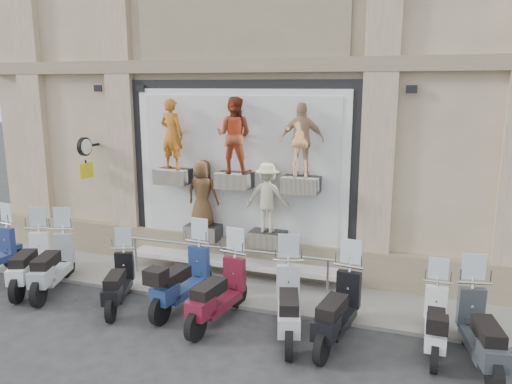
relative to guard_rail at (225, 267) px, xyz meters
The scene contains 15 objects.
ground 2.05m from the guard_rail, 90.00° to the right, with size 90.00×90.00×0.00m, color #2A2A2C.
sidewalk 0.44m from the guard_rail, 90.00° to the left, with size 16.00×2.20×0.08m, color gray.
building 7.46m from the guard_rail, 90.00° to the left, with size 14.00×8.60×12.00m, color beige, non-canonical shape.
shop_vitrine 2.06m from the guard_rail, 84.98° to the left, with size 5.60×0.83×4.30m.
guard_rail is the anchor object (origin of this frame).
clock_sign_bracket 4.57m from the guard_rail, behind, with size 0.10×0.80×1.02m.
scooter_b 4.33m from the guard_rail, 159.62° to the right, with size 0.61×2.09×1.70m, color white, non-canonical shape.
scooter_c 3.76m from the guard_rail, 156.94° to the right, with size 0.62×2.13×1.73m, color #979DA4, non-canonical shape.
scooter_d 2.36m from the guard_rail, 134.52° to the right, with size 0.54×1.85×1.50m, color black, non-canonical shape.
scooter_e 1.42m from the guard_rail, 106.50° to the right, with size 0.62×2.12×1.72m, color navy, non-canonical shape.
scooter_f 1.78m from the guard_rail, 71.98° to the right, with size 0.61×2.09×1.70m, color #5C0F20, non-canonical shape.
scooter_g 2.63m from the guard_rail, 41.88° to the right, with size 0.61×2.11×1.71m, color #B9BAC0, non-canonical shape.
scooter_h 3.28m from the guard_rail, 30.74° to the right, with size 0.61×2.09×1.70m, color black, non-canonical shape.
scooter_i 4.64m from the guard_rail, 17.84° to the right, with size 0.53×1.82×1.48m, color white, non-canonical shape.
scooter_j 5.38m from the guard_rail, 18.58° to the right, with size 0.60×2.07×1.68m, color #2D3337, non-canonical shape.
Camera 1 is at (4.09, -7.70, 4.44)m, focal length 35.00 mm.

